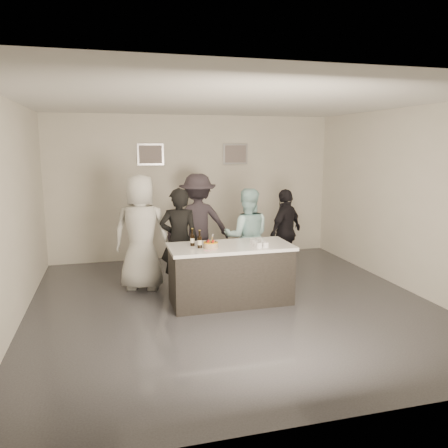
# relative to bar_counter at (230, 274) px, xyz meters

# --- Properties ---
(floor) EXTENTS (6.00, 6.00, 0.00)m
(floor) POSITION_rel_bar_counter_xyz_m (0.01, -0.08, -0.45)
(floor) COLOR #3D3D42
(floor) RESTS_ON ground
(ceiling) EXTENTS (6.00, 6.00, 0.00)m
(ceiling) POSITION_rel_bar_counter_xyz_m (0.01, -0.08, 2.55)
(ceiling) COLOR white
(wall_back) EXTENTS (6.00, 0.04, 3.00)m
(wall_back) POSITION_rel_bar_counter_xyz_m (0.01, 2.92, 1.05)
(wall_back) COLOR silver
(wall_back) RESTS_ON ground
(wall_front) EXTENTS (6.00, 0.04, 3.00)m
(wall_front) POSITION_rel_bar_counter_xyz_m (0.01, -3.08, 1.05)
(wall_front) COLOR silver
(wall_front) RESTS_ON ground
(wall_left) EXTENTS (0.04, 6.00, 3.00)m
(wall_left) POSITION_rel_bar_counter_xyz_m (-2.99, -0.08, 1.05)
(wall_left) COLOR silver
(wall_left) RESTS_ON ground
(wall_right) EXTENTS (0.04, 6.00, 3.00)m
(wall_right) POSITION_rel_bar_counter_xyz_m (3.01, -0.08, 1.05)
(wall_right) COLOR silver
(wall_right) RESTS_ON ground
(picture_left) EXTENTS (0.54, 0.04, 0.44)m
(picture_left) POSITION_rel_bar_counter_xyz_m (-0.89, 2.89, 1.75)
(picture_left) COLOR #B2B2B7
(picture_left) RESTS_ON wall_back
(picture_right) EXTENTS (0.54, 0.04, 0.44)m
(picture_right) POSITION_rel_bar_counter_xyz_m (0.91, 2.89, 1.75)
(picture_right) COLOR #B2B2B7
(picture_right) RESTS_ON wall_back
(bar_counter) EXTENTS (1.86, 0.86, 0.90)m
(bar_counter) POSITION_rel_bar_counter_xyz_m (0.00, 0.00, 0.00)
(bar_counter) COLOR white
(bar_counter) RESTS_ON ground
(cake) EXTENTS (0.22, 0.22, 0.08)m
(cake) POSITION_rel_bar_counter_xyz_m (-0.33, -0.10, 0.49)
(cake) COLOR gold
(cake) RESTS_ON bar_counter
(beer_bottle_a) EXTENTS (0.07, 0.07, 0.26)m
(beer_bottle_a) POSITION_rel_bar_counter_xyz_m (-0.57, 0.10, 0.58)
(beer_bottle_a) COLOR black
(beer_bottle_a) RESTS_ON bar_counter
(beer_bottle_b) EXTENTS (0.07, 0.07, 0.26)m
(beer_bottle_b) POSITION_rel_bar_counter_xyz_m (-0.49, -0.06, 0.58)
(beer_bottle_b) COLOR black
(beer_bottle_b) RESTS_ON bar_counter
(tumbler_cluster) EXTENTS (0.19, 0.40, 0.08)m
(tumbler_cluster) POSITION_rel_bar_counter_xyz_m (0.41, -0.12, 0.49)
(tumbler_cluster) COLOR orange
(tumbler_cluster) RESTS_ON bar_counter
(candles) EXTENTS (0.24, 0.08, 0.01)m
(candles) POSITION_rel_bar_counter_xyz_m (-0.33, -0.27, 0.45)
(candles) COLOR pink
(candles) RESTS_ON bar_counter
(person_main_black) EXTENTS (0.68, 0.50, 1.72)m
(person_main_black) POSITION_rel_bar_counter_xyz_m (-0.67, 0.72, 0.41)
(person_main_black) COLOR black
(person_main_black) RESTS_ON ground
(person_main_blue) EXTENTS (0.94, 0.81, 1.67)m
(person_main_blue) POSITION_rel_bar_counter_xyz_m (0.53, 0.85, 0.38)
(person_main_blue) COLOR #AEE0E3
(person_main_blue) RESTS_ON ground
(person_guest_left) EXTENTS (1.08, 0.86, 1.93)m
(person_guest_left) POSITION_rel_bar_counter_xyz_m (-1.25, 1.00, 0.51)
(person_guest_left) COLOR silver
(person_guest_left) RESTS_ON ground
(person_guest_right) EXTENTS (0.99, 0.87, 1.60)m
(person_guest_right) POSITION_rel_bar_counter_xyz_m (1.40, 1.21, 0.35)
(person_guest_right) COLOR black
(person_guest_right) RESTS_ON ground
(person_guest_back) EXTENTS (1.23, 0.75, 1.86)m
(person_guest_back) POSITION_rel_bar_counter_xyz_m (-0.13, 1.87, 0.48)
(person_guest_back) COLOR #332C34
(person_guest_back) RESTS_ON ground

